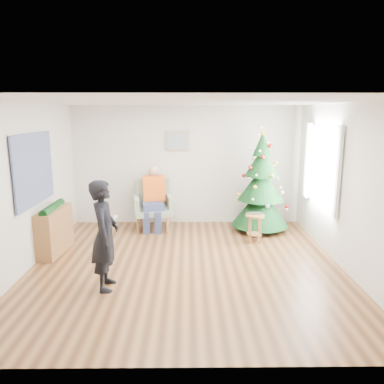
{
  "coord_description": "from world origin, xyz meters",
  "views": [
    {
      "loc": [
        0.04,
        -5.72,
        2.43
      ],
      "look_at": [
        0.1,
        0.6,
        1.1
      ],
      "focal_mm": 35.0,
      "sensor_mm": 36.0,
      "label": 1
    }
  ],
  "objects_px": {
    "christmas_tree": "(261,185)",
    "standing_man": "(105,235)",
    "armchair": "(153,211)",
    "console": "(54,231)",
    "stool": "(255,228)"
  },
  "relations": [
    {
      "from": "christmas_tree",
      "to": "standing_man",
      "type": "bearing_deg",
      "value": -135.09
    },
    {
      "from": "christmas_tree",
      "to": "armchair",
      "type": "relative_size",
      "value": 2.07
    },
    {
      "from": "christmas_tree",
      "to": "console",
      "type": "distance_m",
      "value": 4.12
    },
    {
      "from": "armchair",
      "to": "console",
      "type": "xyz_separation_m",
      "value": [
        -1.61,
        -1.46,
        0.01
      ]
    },
    {
      "from": "christmas_tree",
      "to": "standing_man",
      "type": "distance_m",
      "value": 3.78
    },
    {
      "from": "armchair",
      "to": "standing_man",
      "type": "xyz_separation_m",
      "value": [
        -0.41,
        -2.83,
        0.39
      ]
    },
    {
      "from": "armchair",
      "to": "standing_man",
      "type": "distance_m",
      "value": 2.89
    },
    {
      "from": "christmas_tree",
      "to": "armchair",
      "type": "distance_m",
      "value": 2.34
    },
    {
      "from": "christmas_tree",
      "to": "stool",
      "type": "height_order",
      "value": "christmas_tree"
    },
    {
      "from": "stool",
      "to": "console",
      "type": "xyz_separation_m",
      "value": [
        -3.63,
        -0.51,
        0.12
      ]
    },
    {
      "from": "stool",
      "to": "console",
      "type": "height_order",
      "value": "console"
    },
    {
      "from": "christmas_tree",
      "to": "standing_man",
      "type": "xyz_separation_m",
      "value": [
        -2.67,
        -2.66,
        -0.19
      ]
    },
    {
      "from": "standing_man",
      "to": "armchair",
      "type": "bearing_deg",
      "value": -11.85
    },
    {
      "from": "christmas_tree",
      "to": "console",
      "type": "relative_size",
      "value": 2.14
    },
    {
      "from": "stool",
      "to": "armchair",
      "type": "xyz_separation_m",
      "value": [
        -2.02,
        0.94,
        0.1
      ]
    }
  ]
}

